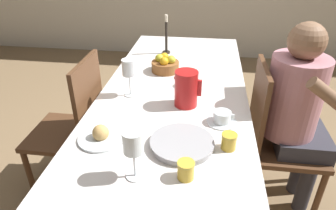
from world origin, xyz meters
name	(u,v)px	position (x,y,z in m)	size (l,w,h in m)	color
ground_plane	(174,176)	(0.00, 0.00, 0.00)	(20.00, 20.00, 0.00)	#7F6647
dining_table	(175,100)	(0.00, 0.00, 0.63)	(0.86, 2.03, 0.72)	silver
chair_person_side	(274,137)	(0.61, -0.11, 0.49)	(0.42, 0.42, 0.93)	#51331E
chair_opposite	(75,126)	(-0.61, -0.16, 0.49)	(0.42, 0.42, 0.93)	#51331E
person_seated	(298,108)	(0.70, -0.11, 0.69)	(0.39, 0.41, 1.17)	#33333D
red_pitcher	(186,88)	(0.08, -0.20, 0.82)	(0.15, 0.12, 0.20)	red
wine_glass_water	(129,69)	(-0.24, -0.13, 0.88)	(0.08, 0.08, 0.22)	white
wine_glass_juice	(133,145)	(-0.06, -0.78, 0.87)	(0.08, 0.08, 0.21)	white
teacup_near_person	(222,118)	(0.28, -0.36, 0.75)	(0.15, 0.15, 0.06)	silver
teacup_across	(188,82)	(0.08, 0.03, 0.75)	(0.15, 0.15, 0.06)	silver
serving_tray	(182,144)	(0.10, -0.57, 0.74)	(0.28, 0.28, 0.03)	#9E9EA3
bread_plate	(101,136)	(-0.27, -0.57, 0.74)	(0.21, 0.21, 0.08)	silver
jam_jar_amber	(186,169)	(0.13, -0.76, 0.76)	(0.07, 0.07, 0.07)	gold
jam_jar_red	(229,141)	(0.30, -0.56, 0.76)	(0.07, 0.07, 0.07)	gold
fruit_bowl	(165,65)	(-0.09, 0.24, 0.77)	(0.19, 0.19, 0.12)	brown
candlestick_tall	(166,39)	(-0.14, 0.59, 0.83)	(0.06, 0.06, 0.30)	black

